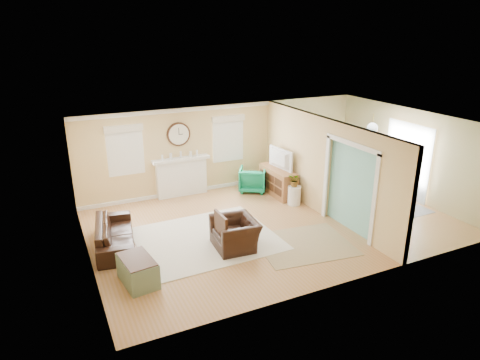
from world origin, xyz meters
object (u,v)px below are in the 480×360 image
sofa (115,234)px  dining_table (370,192)px  eames_chair (235,233)px  credenza (278,181)px  green_chair (253,179)px

sofa → dining_table: (7.11, -0.42, 0.01)m
eames_chair → credenza: 3.55m
eames_chair → dining_table: 4.71m
eames_chair → credenza: (2.55, 2.47, 0.06)m
dining_table → eames_chair: bearing=93.9°
sofa → credenza: 5.17m
green_chair → credenza: credenza is taller
sofa → green_chair: green_chair is taller
eames_chair → dining_table: (4.65, 0.80, -0.03)m
green_chair → dining_table: green_chair is taller
eames_chair → dining_table: bearing=103.8°
eames_chair → sofa: bearing=-112.3°
eames_chair → green_chair: (1.99, 3.05, 0.02)m
eames_chair → green_chair: bearing=150.9°
green_chair → credenza: size_ratio=0.54×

